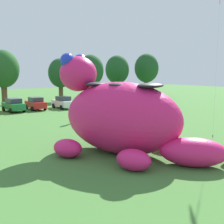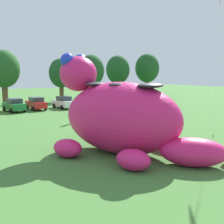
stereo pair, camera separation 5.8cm
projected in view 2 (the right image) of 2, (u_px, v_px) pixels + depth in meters
ground_plane at (135, 154)px, 16.66m from camera, size 160.00×160.00×0.00m
giant_inflatable_creature at (121, 117)px, 16.61m from camera, size 9.58×10.56×6.18m
car_green at (14, 105)px, 35.18m from camera, size 2.37×4.30×1.72m
car_red at (36, 103)px, 37.08m from camera, size 2.09×4.18×1.72m
car_white at (63, 102)px, 38.54m from camera, size 2.19×4.22×1.72m
tree_centre at (4, 69)px, 41.40m from camera, size 4.76×4.76×8.46m
tree_centre_right at (61, 73)px, 47.81m from camera, size 4.26×4.26×7.55m
tree_mid_right at (91, 71)px, 48.95m from camera, size 4.66×4.66×8.26m
tree_right at (118, 70)px, 55.84m from camera, size 4.84×4.84×8.60m
tree_far_right at (147, 68)px, 58.80m from camera, size 5.16×5.16×9.16m
spectator_near_inflatable at (152, 113)px, 28.16m from camera, size 0.38×0.26×1.71m
spectator_mid_field at (72, 115)px, 26.71m from camera, size 0.38×0.26×1.71m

